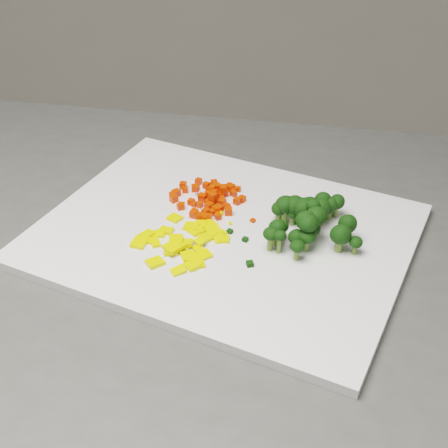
# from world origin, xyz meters

# --- Properties ---
(cutting_board) EXTENTS (0.54, 0.48, 0.01)m
(cutting_board) POSITION_xyz_m (0.17, 0.11, 0.91)
(cutting_board) COLOR white
(cutting_board) RESTS_ON counter_block
(carrot_pile) EXTENTS (0.10, 0.10, 0.03)m
(carrot_pile) POSITION_xyz_m (0.14, 0.18, 0.93)
(carrot_pile) COLOR #F02202
(carrot_pile) RESTS_ON cutting_board
(pepper_pile) EXTENTS (0.12, 0.12, 0.02)m
(pepper_pile) POSITION_xyz_m (0.12, 0.07, 0.92)
(pepper_pile) COLOR yellow
(pepper_pile) RESTS_ON cutting_board
(broccoli_pile) EXTENTS (0.12, 0.12, 0.06)m
(broccoli_pile) POSITION_xyz_m (0.28, 0.11, 0.94)
(broccoli_pile) COLOR black
(broccoli_pile) RESTS_ON cutting_board
(carrot_cube_0) EXTENTS (0.01, 0.01, 0.01)m
(carrot_cube_0) POSITION_xyz_m (0.13, 0.20, 0.92)
(carrot_cube_0) COLOR #F02202
(carrot_cube_0) RESTS_ON carrot_pile
(carrot_cube_1) EXTENTS (0.01, 0.01, 0.01)m
(carrot_cube_1) POSITION_xyz_m (0.14, 0.19, 0.92)
(carrot_cube_1) COLOR #F02202
(carrot_cube_1) RESTS_ON carrot_pile
(carrot_cube_2) EXTENTS (0.01, 0.01, 0.01)m
(carrot_cube_2) POSITION_xyz_m (0.14, 0.21, 0.92)
(carrot_cube_2) COLOR #F02202
(carrot_cube_2) RESTS_ON carrot_pile
(carrot_cube_3) EXTENTS (0.01, 0.01, 0.01)m
(carrot_cube_3) POSITION_xyz_m (0.15, 0.15, 0.92)
(carrot_cube_3) COLOR #F02202
(carrot_cube_3) RESTS_ON carrot_pile
(carrot_cube_4) EXTENTS (0.01, 0.01, 0.01)m
(carrot_cube_4) POSITION_xyz_m (0.17, 0.17, 0.92)
(carrot_cube_4) COLOR #F02202
(carrot_cube_4) RESTS_ON carrot_pile
(carrot_cube_5) EXTENTS (0.01, 0.01, 0.01)m
(carrot_cube_5) POSITION_xyz_m (0.14, 0.19, 0.92)
(carrot_cube_5) COLOR #F02202
(carrot_cube_5) RESTS_ON carrot_pile
(carrot_cube_6) EXTENTS (0.01, 0.01, 0.01)m
(carrot_cube_6) POSITION_xyz_m (0.15, 0.15, 0.92)
(carrot_cube_6) COLOR #F02202
(carrot_cube_6) RESTS_ON carrot_pile
(carrot_cube_7) EXTENTS (0.01, 0.01, 0.01)m
(carrot_cube_7) POSITION_xyz_m (0.12, 0.14, 0.92)
(carrot_cube_7) COLOR #F02202
(carrot_cube_7) RESTS_ON carrot_pile
(carrot_cube_8) EXTENTS (0.01, 0.01, 0.01)m
(carrot_cube_8) POSITION_xyz_m (0.16, 0.20, 0.92)
(carrot_cube_8) COLOR #F02202
(carrot_cube_8) RESTS_ON carrot_pile
(carrot_cube_9) EXTENTS (0.01, 0.01, 0.01)m
(carrot_cube_9) POSITION_xyz_m (0.15, 0.21, 0.92)
(carrot_cube_9) COLOR #F02202
(carrot_cube_9) RESTS_ON carrot_pile
(carrot_cube_10) EXTENTS (0.01, 0.01, 0.01)m
(carrot_cube_10) POSITION_xyz_m (0.15, 0.19, 0.92)
(carrot_cube_10) COLOR #F02202
(carrot_cube_10) RESTS_ON carrot_pile
(carrot_cube_11) EXTENTS (0.01, 0.01, 0.01)m
(carrot_cube_11) POSITION_xyz_m (0.12, 0.13, 0.92)
(carrot_cube_11) COLOR #F02202
(carrot_cube_11) RESTS_ON carrot_pile
(carrot_cube_12) EXTENTS (0.01, 0.01, 0.01)m
(carrot_cube_12) POSITION_xyz_m (0.11, 0.22, 0.92)
(carrot_cube_12) COLOR #F02202
(carrot_cube_12) RESTS_ON carrot_pile
(carrot_cube_13) EXTENTS (0.01, 0.01, 0.01)m
(carrot_cube_13) POSITION_xyz_m (0.17, 0.20, 0.92)
(carrot_cube_13) COLOR #F02202
(carrot_cube_13) RESTS_ON carrot_pile
(carrot_cube_14) EXTENTS (0.01, 0.01, 0.01)m
(carrot_cube_14) POSITION_xyz_m (0.14, 0.20, 0.92)
(carrot_cube_14) COLOR #F02202
(carrot_cube_14) RESTS_ON carrot_pile
(carrot_cube_15) EXTENTS (0.01, 0.01, 0.01)m
(carrot_cube_15) POSITION_xyz_m (0.15, 0.17, 0.92)
(carrot_cube_15) COLOR #F02202
(carrot_cube_15) RESTS_ON carrot_pile
(carrot_cube_16) EXTENTS (0.01, 0.01, 0.01)m
(carrot_cube_16) POSITION_xyz_m (0.09, 0.20, 0.92)
(carrot_cube_16) COLOR #F02202
(carrot_cube_16) RESTS_ON carrot_pile
(carrot_cube_17) EXTENTS (0.01, 0.01, 0.01)m
(carrot_cube_17) POSITION_xyz_m (0.13, 0.16, 0.92)
(carrot_cube_17) COLOR #F02202
(carrot_cube_17) RESTS_ON carrot_pile
(carrot_cube_18) EXTENTS (0.01, 0.01, 0.01)m
(carrot_cube_18) POSITION_xyz_m (0.14, 0.18, 0.92)
(carrot_cube_18) COLOR #F02202
(carrot_cube_18) RESTS_ON carrot_pile
(carrot_cube_19) EXTENTS (0.01, 0.01, 0.01)m
(carrot_cube_19) POSITION_xyz_m (0.18, 0.18, 0.92)
(carrot_cube_19) COLOR #F02202
(carrot_cube_19) RESTS_ON carrot_pile
(carrot_cube_20) EXTENTS (0.01, 0.01, 0.01)m
(carrot_cube_20) POSITION_xyz_m (0.14, 0.18, 0.92)
(carrot_cube_20) COLOR #F02202
(carrot_cube_20) RESTS_ON carrot_pile
(carrot_cube_21) EXTENTS (0.01, 0.01, 0.01)m
(carrot_cube_21) POSITION_xyz_m (0.16, 0.16, 0.92)
(carrot_cube_21) COLOR #F02202
(carrot_cube_21) RESTS_ON carrot_pile
(carrot_cube_22) EXTENTS (0.01, 0.01, 0.01)m
(carrot_cube_22) POSITION_xyz_m (0.09, 0.18, 0.92)
(carrot_cube_22) COLOR #F02202
(carrot_cube_22) RESTS_ON carrot_pile
(carrot_cube_23) EXTENTS (0.01, 0.01, 0.01)m
(carrot_cube_23) POSITION_xyz_m (0.15, 0.13, 0.92)
(carrot_cube_23) COLOR #F02202
(carrot_cube_23) RESTS_ON carrot_pile
(carrot_cube_24) EXTENTS (0.01, 0.01, 0.01)m
(carrot_cube_24) POSITION_xyz_m (0.12, 0.16, 0.92)
(carrot_cube_24) COLOR #F02202
(carrot_cube_24) RESTS_ON carrot_pile
(carrot_cube_25) EXTENTS (0.01, 0.01, 0.01)m
(carrot_cube_25) POSITION_xyz_m (0.14, 0.20, 0.92)
(carrot_cube_25) COLOR #F02202
(carrot_cube_25) RESTS_ON carrot_pile
(carrot_cube_26) EXTENTS (0.01, 0.01, 0.01)m
(carrot_cube_26) POSITION_xyz_m (0.14, 0.13, 0.92)
(carrot_cube_26) COLOR #F02202
(carrot_cube_26) RESTS_ON carrot_pile
(carrot_cube_27) EXTENTS (0.01, 0.01, 0.01)m
(carrot_cube_27) POSITION_xyz_m (0.15, 0.19, 0.92)
(carrot_cube_27) COLOR #F02202
(carrot_cube_27) RESTS_ON carrot_pile
(carrot_cube_28) EXTENTS (0.01, 0.01, 0.01)m
(carrot_cube_28) POSITION_xyz_m (0.16, 0.21, 0.92)
(carrot_cube_28) COLOR #F02202
(carrot_cube_28) RESTS_ON carrot_pile
(carrot_cube_29) EXTENTS (0.01, 0.01, 0.01)m
(carrot_cube_29) POSITION_xyz_m (0.13, 0.21, 0.92)
(carrot_cube_29) COLOR #F02202
(carrot_cube_29) RESTS_ON carrot_pile
(carrot_cube_30) EXTENTS (0.01, 0.01, 0.01)m
(carrot_cube_30) POSITION_xyz_m (0.15, 0.17, 0.92)
(carrot_cube_30) COLOR #F02202
(carrot_cube_30) RESTS_ON carrot_pile
(carrot_cube_31) EXTENTS (0.01, 0.01, 0.01)m
(carrot_cube_31) POSITION_xyz_m (0.12, 0.19, 0.92)
(carrot_cube_31) COLOR #F02202
(carrot_cube_31) RESTS_ON carrot_pile
(carrot_cube_32) EXTENTS (0.01, 0.01, 0.01)m
(carrot_cube_32) POSITION_xyz_m (0.14, 0.19, 0.93)
(carrot_cube_32) COLOR #F02202
(carrot_cube_32) RESTS_ON carrot_pile
(carrot_cube_33) EXTENTS (0.01, 0.01, 0.01)m
(carrot_cube_33) POSITION_xyz_m (0.13, 0.13, 0.92)
(carrot_cube_33) COLOR #F02202
(carrot_cube_33) RESTS_ON carrot_pile
(carrot_cube_34) EXTENTS (0.01, 0.01, 0.01)m
(carrot_cube_34) POSITION_xyz_m (0.15, 0.20, 0.92)
(carrot_cube_34) COLOR #F02202
(carrot_cube_34) RESTS_ON carrot_pile
(carrot_cube_35) EXTENTS (0.01, 0.01, 0.01)m
(carrot_cube_35) POSITION_xyz_m (0.11, 0.16, 0.92)
(carrot_cube_35) COLOR #F02202
(carrot_cube_35) RESTS_ON carrot_pile
(carrot_cube_36) EXTENTS (0.01, 0.01, 0.01)m
(carrot_cube_36) POSITION_xyz_m (0.10, 0.15, 0.92)
(carrot_cube_36) COLOR #F02202
(carrot_cube_36) RESTS_ON carrot_pile
(carrot_cube_37) EXTENTS (0.01, 0.01, 0.01)m
(carrot_cube_37) POSITION_xyz_m (0.17, 0.15, 0.92)
(carrot_cube_37) COLOR #F02202
(carrot_cube_37) RESTS_ON carrot_pile
(carrot_cube_38) EXTENTS (0.01, 0.01, 0.01)m
(carrot_cube_38) POSITION_xyz_m (0.16, 0.20, 0.92)
(carrot_cube_38) COLOR #F02202
(carrot_cube_38) RESTS_ON carrot_pile
(carrot_cube_39) EXTENTS (0.01, 0.01, 0.01)m
(carrot_cube_39) POSITION_xyz_m (0.14, 0.20, 0.92)
(carrot_cube_39) COLOR #F02202
(carrot_cube_39) RESTS_ON carrot_pile
(carrot_cube_40) EXTENTS (0.01, 0.01, 0.01)m
(carrot_cube_40) POSITION_xyz_m (0.15, 0.14, 0.92)
(carrot_cube_40) COLOR #F02202
(carrot_cube_40) RESTS_ON carrot_pile
(carrot_cube_41) EXTENTS (0.01, 0.01, 0.01)m
(carrot_cube_41) POSITION_xyz_m (0.16, 0.21, 0.92)
(carrot_cube_41) COLOR #F02202
(carrot_cube_41) RESTS_ON carrot_pile
(carrot_cube_42) EXTENTS (0.01, 0.01, 0.01)m
(carrot_cube_42) POSITION_xyz_m (0.15, 0.14, 0.92)
(carrot_cube_42) COLOR #F02202
(carrot_cube_42) RESTS_ON carrot_pile
(carrot_cube_43) EXTENTS (0.01, 0.01, 0.01)m
(carrot_cube_43) POSITION_xyz_m (0.16, 0.19, 0.92)
(carrot_cube_43) COLOR #F02202
(carrot_cube_43) RESTS_ON carrot_pile
(carrot_cube_44) EXTENTS (0.01, 0.01, 0.01)m
(carrot_cube_44) POSITION_xyz_m (0.17, 0.19, 0.92)
(carrot_cube_44) COLOR #F02202
(carrot_cube_44) RESTS_ON carrot_pile
(carrot_cube_45) EXTENTS (0.01, 0.01, 0.01)m
(carrot_cube_45) POSITION_xyz_m (0.14, 0.18, 0.92)
(carrot_cube_45) COLOR #F02202
(carrot_cube_45) RESTS_ON carrot_pile
(carrot_cube_46) EXTENTS (0.01, 0.01, 0.01)m
(carrot_cube_46) POSITION_xyz_m (0.13, 0.17, 0.92)
(carrot_cube_46) COLOR #F02202
(carrot_cube_46) RESTS_ON carrot_pile
(carrot_cube_47) EXTENTS (0.01, 0.01, 0.01)m
(carrot_cube_47) POSITION_xyz_m (0.10, 0.15, 0.92)
(carrot_cube_47) COLOR #F02202
(carrot_cube_47) RESTS_ON carrot_pile
(carrot_cube_48) EXTENTS (0.01, 0.01, 0.01)m
(carrot_cube_48) POSITION_xyz_m (0.13, 0.18, 0.92)
(carrot_cube_48) COLOR #F02202
(carrot_cube_48) RESTS_ON carrot_pile
(carrot_cube_49) EXTENTS (0.01, 0.01, 0.01)m
(carrot_cube_49) POSITION_xyz_m (0.09, 0.17, 0.92)
(carrot_cube_49) COLOR #F02202
(carrot_cube_49) RESTS_ON carrot_pile
(carrot_cube_50) EXTENTS (0.01, 0.01, 0.01)m
(carrot_cube_50) POSITION_xyz_m (0.14, 0.15, 0.92)
(carrot_cube_50) COLOR #F02202
(carrot_cube_50) RESTS_ON carrot_pile
(carrot_cube_51) EXTENTS (0.01, 0.01, 0.01)m
(carrot_cube_51) POSITION_xyz_m (0.14, 0.18, 0.92)
(carrot_cube_51) COLOR #F02202
(carrot_cube_51) RESTS_ON carrot_pile
(carrot_cube_52) EXTENTS (0.01, 0.01, 0.01)m
(carrot_cube_52) POSITION_xyz_m (0.14, 0.22, 0.92)
(carrot_cube_52) COLOR #F02202
(carrot_cube_52) RESTS_ON carrot_pile
(carrot_cube_53) EXTENTS (0.01, 0.01, 0.01)m
(carrot_cube_53) POSITION_xyz_m (0.11, 0.20, 0.92)
(carrot_cube_53) COLOR #F02202
(carrot_cube_53) RESTS_ON carrot_pile
(carrot_cube_54) EXTENTS (0.01, 0.01, 0.01)m
(carrot_cube_54) POSITION_xyz_m (0.09, 0.17, 0.92)
(carrot_cube_54) COLOR #F02202
(carrot_cube_54) RESTS_ON carrot_pile
(carrot_cube_55) EXTENTS (0.01, 0.01, 0.01)m
(carrot_cube_55) POSITION_xyz_m (0.14, 0.16, 0.92)
(carrot_cube_55) COLOR #F02202
(carrot_cube_55) RESTS_ON carrot_pile
(carrot_cube_56) EXTENTS (0.01, 0.01, 0.01)m
(carrot_cube_56) POSITION_xyz_m (0.10, 0.19, 0.92)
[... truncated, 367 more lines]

